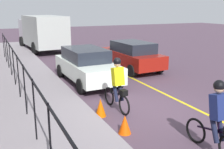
# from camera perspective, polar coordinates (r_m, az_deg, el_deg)

# --- Properties ---
(ground_plane) EXTENTS (80.00, 80.00, 0.00)m
(ground_plane) POSITION_cam_1_polar(r_m,az_deg,el_deg) (9.18, 7.48, -7.63)
(ground_plane) COLOR #4E3A49
(lane_line_centre) EXTENTS (36.00, 0.12, 0.01)m
(lane_line_centre) POSITION_cam_1_polar(r_m,az_deg,el_deg) (10.08, 15.23, -5.98)
(lane_line_centre) COLOR yellow
(lane_line_centre) RESTS_ON ground
(sidewalk) EXTENTS (40.00, 3.20, 0.15)m
(sidewalk) POSITION_cam_1_polar(r_m,az_deg,el_deg) (7.98, -14.01, -10.84)
(sidewalk) COLOR gray
(sidewalk) RESTS_ON ground
(iron_fence) EXTENTS (21.76, 0.04, 1.60)m
(iron_fence) POSITION_cam_1_polar(r_m,az_deg,el_deg) (8.45, -18.52, -0.68)
(iron_fence) COLOR black
(iron_fence) RESTS_ON sidewalk
(cyclist_lead) EXTENTS (1.71, 0.38, 1.83)m
(cyclist_lead) POSITION_cam_1_polar(r_m,az_deg,el_deg) (8.78, 1.20, -2.24)
(cyclist_lead) COLOR black
(cyclist_lead) RESTS_ON ground
(cyclist_follow) EXTENTS (1.71, 0.38, 1.83)m
(cyclist_follow) POSITION_cam_1_polar(r_m,az_deg,el_deg) (6.67, 21.72, -8.76)
(cyclist_follow) COLOR black
(cyclist_follow) RESTS_ON ground
(patrol_sedan) EXTENTS (4.48, 2.09, 1.58)m
(patrol_sedan) POSITION_cam_1_polar(r_m,az_deg,el_deg) (14.82, 4.19, 4.23)
(patrol_sedan) COLOR maroon
(patrol_sedan) RESTS_ON ground
(parked_sedan_rear) EXTENTS (4.45, 2.01, 1.58)m
(parked_sedan_rear) POSITION_cam_1_polar(r_m,az_deg,el_deg) (12.27, -5.50, 2.08)
(parked_sedan_rear) COLOR white
(parked_sedan_rear) RESTS_ON ground
(box_truck_background) EXTENTS (6.89, 3.02, 2.78)m
(box_truck_background) POSITION_cam_1_polar(r_m,az_deg,el_deg) (22.15, -14.88, 9.02)
(box_truck_background) COLOR #B0B6B0
(box_truck_background) RESTS_ON ground
(traffic_cone_near) EXTENTS (0.36, 0.36, 0.54)m
(traffic_cone_near) POSITION_cam_1_polar(r_m,az_deg,el_deg) (7.43, 2.78, -10.72)
(traffic_cone_near) COLOR #FC5007
(traffic_cone_near) RESTS_ON ground
(traffic_cone_far) EXTENTS (0.36, 0.36, 0.59)m
(traffic_cone_far) POSITION_cam_1_polar(r_m,az_deg,el_deg) (8.52, -2.50, -7.16)
(traffic_cone_far) COLOR #E75904
(traffic_cone_far) RESTS_ON ground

